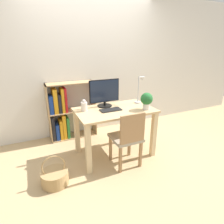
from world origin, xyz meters
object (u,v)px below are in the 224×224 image
at_px(bookshelf, 63,114).
at_px(monitor, 104,92).
at_px(potted_plant, 147,100).
at_px(chair, 128,137).
at_px(vase, 84,106).
at_px(desk_lamp, 140,87).
at_px(basket, 55,177).
at_px(keyboard, 111,110).

bearing_deg(bookshelf, monitor, -51.67).
xyz_separation_m(potted_plant, chair, (-0.40, -0.17, -0.45)).
distance_m(vase, potted_plant, 0.92).
bearing_deg(desk_lamp, basket, -164.67).
xyz_separation_m(monitor, keyboard, (0.00, -0.23, -0.21)).
height_order(vase, bookshelf, bookshelf).
relative_size(desk_lamp, potted_plant, 1.76).
height_order(keyboard, potted_plant, potted_plant).
distance_m(monitor, chair, 0.78).
distance_m(chair, basket, 1.08).
relative_size(monitor, desk_lamp, 1.08).
relative_size(potted_plant, chair, 0.30).
distance_m(vase, chair, 0.77).
bearing_deg(basket, keyboard, 18.17).
height_order(keyboard, vase, vase).
height_order(desk_lamp, chair, desk_lamp).
distance_m(keyboard, vase, 0.39).
height_order(desk_lamp, potted_plant, desk_lamp).
bearing_deg(chair, potted_plant, 28.15).
height_order(desk_lamp, bookshelf, desk_lamp).
relative_size(keyboard, potted_plant, 1.22).
bearing_deg(bookshelf, potted_plant, -46.08).
relative_size(vase, bookshelf, 0.17).
relative_size(keyboard, basket, 0.76).
relative_size(bookshelf, basket, 2.56).
distance_m(chair, bookshelf, 1.42).
bearing_deg(desk_lamp, vase, 177.81).
xyz_separation_m(bookshelf, basket, (-0.37, -1.21, -0.39)).
xyz_separation_m(monitor, bookshelf, (-0.54, 0.69, -0.49)).
bearing_deg(potted_plant, vase, 159.82).
height_order(monitor, basket, monitor).
bearing_deg(keyboard, basket, -161.83).
xyz_separation_m(vase, chair, (0.46, -0.49, -0.37)).
bearing_deg(monitor, desk_lamp, -11.96).
xyz_separation_m(vase, potted_plant, (0.86, -0.32, 0.07)).
xyz_separation_m(monitor, vase, (-0.36, -0.08, -0.15)).
distance_m(desk_lamp, potted_plant, 0.32).
bearing_deg(keyboard, desk_lamp, 10.55).
distance_m(desk_lamp, basket, 1.80).
bearing_deg(monitor, basket, -150.04).
relative_size(keyboard, chair, 0.37).
height_order(keyboard, chair, chair).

